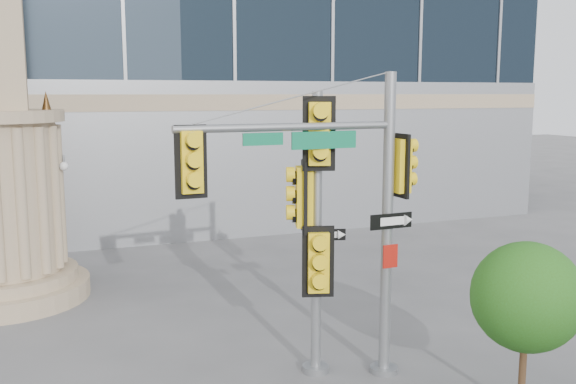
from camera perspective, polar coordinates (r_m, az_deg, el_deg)
name	(u,v)px	position (r m, az deg, el deg)	size (l,w,h in m)	color
main_signal_pole	(339,195)	(11.91, 4.52, -0.22)	(4.61, 0.59, 5.93)	slate
secondary_signal_pole	(314,213)	(12.27, 2.36, -1.86)	(0.96, 0.88, 5.57)	slate
street_tree	(528,301)	(11.91, 20.52, -9.06)	(1.95, 1.90, 3.04)	tan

